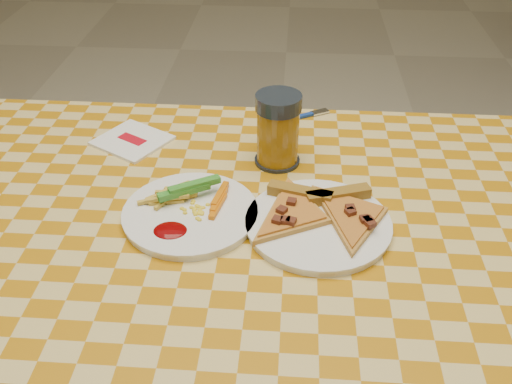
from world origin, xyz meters
TOP-DOWN VIEW (x-y plane):
  - table at (0.00, 0.00)m, footprint 1.28×0.88m
  - plate_left at (-0.11, 0.03)m, footprint 0.28×0.28m
  - plate_right at (0.11, 0.01)m, footprint 0.26×0.26m
  - fries_veggies at (-0.12, 0.04)m, footprint 0.17×0.15m
  - pizza_slices at (0.11, 0.03)m, footprint 0.29×0.25m
  - drink_glass at (0.03, 0.21)m, footprint 0.09×0.09m
  - napkin at (-0.27, 0.27)m, footprint 0.18×0.17m
  - fork at (0.08, 0.40)m, footprint 0.12×0.08m

SIDE VIEW (x-z plane):
  - table at x=0.00m, z-range 0.30..1.06m
  - napkin at x=-0.27m, z-range 0.76..0.76m
  - fork at x=0.08m, z-range 0.76..0.76m
  - plate_left at x=-0.11m, z-range 0.76..0.77m
  - plate_right at x=0.11m, z-range 0.76..0.77m
  - pizza_slices at x=0.11m, z-range 0.76..0.79m
  - fries_veggies at x=-0.12m, z-range 0.76..0.80m
  - drink_glass at x=0.03m, z-range 0.75..0.90m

